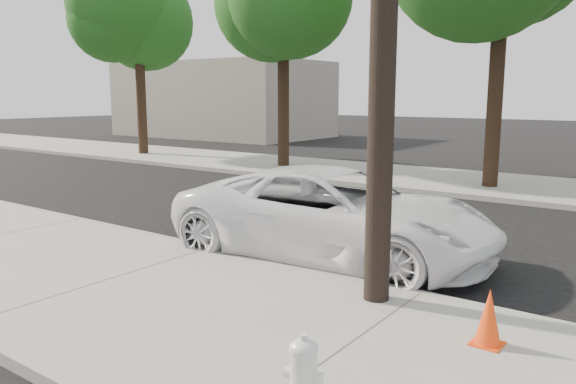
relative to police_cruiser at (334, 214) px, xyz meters
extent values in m
plane|color=black|center=(-1.86, 0.96, -0.80)|extent=(120.00, 120.00, 0.00)
cube|color=gray|center=(-1.86, -3.34, -0.72)|extent=(90.00, 4.40, 0.15)
cube|color=gray|center=(-1.86, 9.46, -0.72)|extent=(90.00, 5.00, 0.15)
cube|color=#9E9B93|center=(-1.86, -1.14, -0.72)|extent=(90.00, 0.12, 0.16)
cube|color=gray|center=(-21.86, 20.96, 1.70)|extent=(14.00, 8.00, 5.00)
cylinder|color=black|center=(-15.86, 8.96, 1.60)|extent=(0.44, 0.44, 4.50)
sphere|color=#174E16|center=(-15.86, 8.96, 5.35)|extent=(4.50, 4.50, 4.50)
cylinder|color=black|center=(-7.86, 9.16, 1.48)|extent=(0.44, 0.44, 4.25)
sphere|color=#174E16|center=(-7.86, 9.16, 5.00)|extent=(4.20, 4.20, 4.20)
cylinder|color=black|center=(0.14, 8.76, 1.73)|extent=(0.44, 0.44, 4.75)
imported|color=white|center=(0.00, 0.00, 0.00)|extent=(5.91, 3.05, 1.59)
cylinder|color=silver|center=(2.48, -4.55, -0.37)|extent=(0.24, 0.24, 0.55)
ellipsoid|color=silver|center=(2.48, -4.55, -0.08)|extent=(0.26, 0.26, 0.18)
cylinder|color=silver|center=(2.48, -4.55, -0.32)|extent=(0.35, 0.19, 0.11)
cylinder|color=silver|center=(2.48, -4.55, -0.32)|extent=(0.18, 0.21, 0.14)
cube|color=#FF420D|center=(3.38, -2.28, -0.64)|extent=(0.34, 0.34, 0.02)
cone|color=#FF420D|center=(3.38, -2.28, -0.33)|extent=(0.30, 0.30, 0.64)
camera|label=1|loc=(5.00, -8.25, 2.06)|focal=35.00mm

